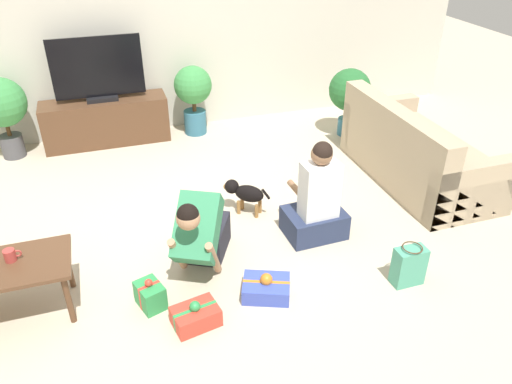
% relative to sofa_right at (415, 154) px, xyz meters
% --- Properties ---
extents(ground_plane, '(16.00, 16.00, 0.00)m').
position_rel_sofa_right_xyz_m(ground_plane, '(-2.39, -0.38, -0.30)').
color(ground_plane, beige).
extents(wall_back, '(8.40, 0.06, 2.60)m').
position_rel_sofa_right_xyz_m(wall_back, '(-2.39, 2.25, 1.00)').
color(wall_back, beige).
rests_on(wall_back, ground_plane).
extents(sofa_right, '(0.90, 1.85, 0.84)m').
position_rel_sofa_right_xyz_m(sofa_right, '(0.00, 0.00, 0.00)').
color(sofa_right, tan).
rests_on(sofa_right, ground_plane).
extents(tv_console, '(1.48, 0.41, 0.55)m').
position_rel_sofa_right_xyz_m(tv_console, '(-3.06, 1.98, -0.02)').
color(tv_console, brown).
rests_on(tv_console, ground_plane).
extents(tv, '(1.03, 0.20, 0.75)m').
position_rel_sofa_right_xyz_m(tv, '(-3.06, 1.98, 0.59)').
color(tv, black).
rests_on(tv, tv_console).
extents(potted_plant_corner_right, '(0.52, 0.52, 0.85)m').
position_rel_sofa_right_xyz_m(potted_plant_corner_right, '(-0.14, 1.28, 0.26)').
color(potted_plant_corner_right, '#336B84').
rests_on(potted_plant_corner_right, ground_plane).
extents(potted_plant_back_left, '(0.56, 0.56, 0.95)m').
position_rel_sofa_right_xyz_m(potted_plant_back_left, '(-4.15, 1.93, 0.32)').
color(potted_plant_back_left, '#4C4C51').
rests_on(potted_plant_back_left, ground_plane).
extents(potted_plant_back_right, '(0.47, 0.47, 0.87)m').
position_rel_sofa_right_xyz_m(potted_plant_back_right, '(-1.97, 1.93, 0.25)').
color(potted_plant_back_right, '#336B84').
rests_on(potted_plant_back_right, ground_plane).
extents(person_kneeling, '(0.64, 0.84, 0.79)m').
position_rel_sofa_right_xyz_m(person_kneeling, '(-2.48, -0.74, 0.04)').
color(person_kneeling, '#23232D').
rests_on(person_kneeling, ground_plane).
extents(person_sitting, '(0.53, 0.49, 0.95)m').
position_rel_sofa_right_xyz_m(person_sitting, '(-1.42, -0.63, 0.04)').
color(person_sitting, '#283351').
rests_on(person_sitting, ground_plane).
extents(dog, '(0.39, 0.33, 0.33)m').
position_rel_sofa_right_xyz_m(dog, '(-1.92, -0.07, -0.08)').
color(dog, black).
rests_on(dog, ground_plane).
extents(gift_box_a, '(0.43, 0.39, 0.20)m').
position_rel_sofa_right_xyz_m(gift_box_a, '(-2.10, -1.24, -0.23)').
color(gift_box_a, '#3D51BC').
rests_on(gift_box_a, ground_plane).
extents(gift_box_b, '(0.36, 0.29, 0.21)m').
position_rel_sofa_right_xyz_m(gift_box_b, '(-2.68, -1.37, -0.22)').
color(gift_box_b, red).
rests_on(gift_box_b, ground_plane).
extents(gift_box_c, '(0.23, 0.27, 0.25)m').
position_rel_sofa_right_xyz_m(gift_box_c, '(-2.96, -1.08, -0.19)').
color(gift_box_c, '#2D934C').
rests_on(gift_box_c, ground_plane).
extents(gift_bag_a, '(0.25, 0.16, 0.35)m').
position_rel_sofa_right_xyz_m(gift_bag_a, '(-0.99, -1.45, -0.13)').
color(gift_bag_a, '#4CA384').
rests_on(gift_bag_a, ground_plane).
extents(mug, '(0.12, 0.08, 0.09)m').
position_rel_sofa_right_xyz_m(mug, '(-3.85, -0.82, 0.20)').
color(mug, '#B23D38').
rests_on(mug, coffee_table).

